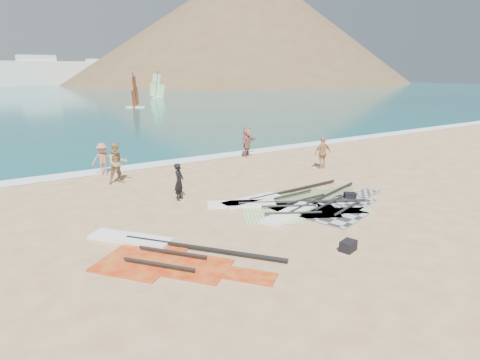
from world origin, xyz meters
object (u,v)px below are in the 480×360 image
rig_green (276,208)px  gear_bag_near (348,246)px  gear_bag_far (350,196)px  beachgoer_back (323,153)px  beachgoer_left (117,163)px  beachgoer_right (247,142)px  rig_orange (283,198)px  rig_red (158,252)px  person_wetsuit (179,182)px  rig_grey (321,208)px  beachgoer_mid (103,159)px

rig_green → gear_bag_near: bearing=-67.9°
gear_bag_far → beachgoer_back: bearing=58.4°
gear_bag_near → gear_bag_far: size_ratio=1.06×
beachgoer_left → beachgoer_right: (8.44, 1.84, -0.05)m
rig_orange → rig_red: (-6.15, -1.97, 0.00)m
rig_green → person_wetsuit: person_wetsuit is taller
rig_orange → gear_bag_near: gear_bag_near is taller
rig_green → rig_red: size_ratio=0.98×
rig_grey → beachgoer_back: size_ratio=3.85×
beachgoer_left → rig_orange: bearing=-50.3°
person_wetsuit → beachgoer_left: size_ratio=0.79×
gear_bag_near → beachgoer_left: 11.48m
rig_green → gear_bag_far: size_ratio=12.41×
gear_bag_near → beachgoer_mid: 13.28m
rig_grey → gear_bag_far: gear_bag_far is taller
gear_bag_near → person_wetsuit: 7.43m
rig_grey → gear_bag_far: 1.92m
rig_orange → gear_bag_near: size_ratio=12.58×
rig_red → beachgoer_right: (9.68, 9.90, 0.85)m
beachgoer_left → beachgoer_back: beachgoer_left is taller
beachgoer_right → beachgoer_back: bearing=-103.0°
rig_red → person_wetsuit: (2.61, 4.26, 0.71)m
rig_green → beachgoer_mid: size_ratio=3.46×
rig_grey → beachgoer_mid: (-5.56, 9.65, 0.77)m
beachgoer_back → rig_orange: bearing=37.7°
beachgoer_mid → beachgoer_back: bearing=-12.0°
rig_green → beachgoer_left: bearing=147.8°
rig_grey → beachgoer_left: bearing=107.1°
beachgoer_back → gear_bag_far: bearing=65.1°
rig_orange → gear_bag_far: size_ratio=13.29×
rig_orange → person_wetsuit: 4.27m
beachgoer_left → rig_red: bearing=-97.9°
rig_red → beachgoer_right: beachgoer_right is taller
rig_orange → beachgoer_left: size_ratio=3.19×
gear_bag_near → beachgoer_right: (4.94, 12.74, 0.75)m
rig_grey → rig_orange: bearing=87.3°
gear_bag_near → rig_orange: bearing=73.7°
gear_bag_near → beachgoer_back: beachgoer_back is taller
gear_bag_far → person_wetsuit: size_ratio=0.30×
rig_green → gear_bag_far: (3.33, -0.63, 0.09)m
rig_grey → rig_red: bearing=164.9°
rig_red → gear_bag_far: bearing=54.6°
rig_red → beachgoer_mid: size_ratio=3.55×
rig_orange → gear_bag_far: bearing=-34.2°
rig_grey → beachgoer_back: beachgoer_back is taller
person_wetsuit → beachgoer_right: beachgoer_right is taller
beachgoer_left → rig_grey: bearing=-54.7°
beachgoer_mid → beachgoer_right: 8.64m
rig_green → beachgoer_back: bearing=60.5°
rig_grey → rig_orange: 1.78m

